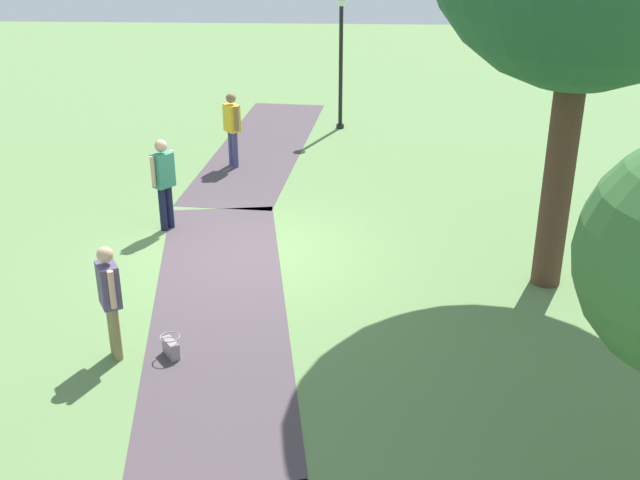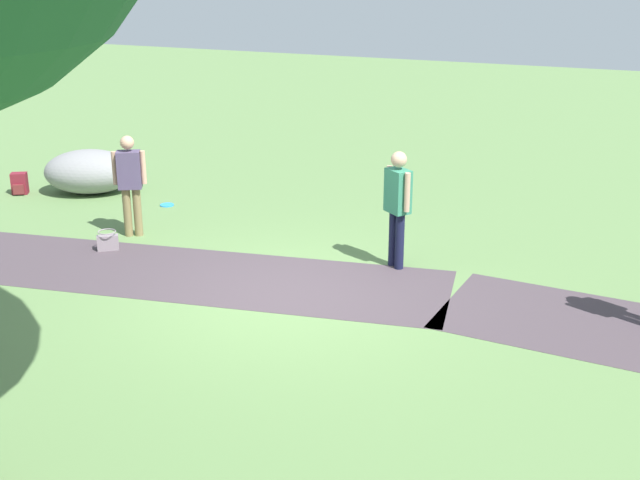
{
  "view_description": "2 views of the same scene",
  "coord_description": "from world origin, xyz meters",
  "px_view_note": "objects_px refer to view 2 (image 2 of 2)",
  "views": [
    {
      "loc": [
        12.27,
        1.79,
        5.87
      ],
      "look_at": [
        1.01,
        1.29,
        0.75
      ],
      "focal_mm": 44.62,
      "sensor_mm": 36.0,
      "label": 1
    },
    {
      "loc": [
        -4.24,
        9.22,
        4.4
      ],
      "look_at": [
        -0.73,
        0.58,
        1.09
      ],
      "focal_mm": 46.85,
      "sensor_mm": 36.0,
      "label": 2
    }
  ],
  "objects_px": {
    "man_near_boulder": "(398,201)",
    "frisbee_on_grass": "(167,205)",
    "lawn_boulder": "(90,171)",
    "handbag_on_grass": "(108,242)",
    "backpack_by_boulder": "(20,184)",
    "woman_with_handbag": "(130,179)"
  },
  "relations": [
    {
      "from": "man_near_boulder",
      "to": "frisbee_on_grass",
      "type": "xyz_separation_m",
      "value": [
        4.68,
        -1.34,
        -0.98
      ]
    },
    {
      "from": "man_near_boulder",
      "to": "frisbee_on_grass",
      "type": "relative_size",
      "value": 7.0
    },
    {
      "from": "woman_with_handbag",
      "to": "handbag_on_grass",
      "type": "xyz_separation_m",
      "value": [
        -0.03,
        0.73,
        -0.8
      ]
    },
    {
      "from": "woman_with_handbag",
      "to": "man_near_boulder",
      "type": "bearing_deg",
      "value": -176.58
    },
    {
      "from": "lawn_boulder",
      "to": "man_near_boulder",
      "type": "height_order",
      "value": "man_near_boulder"
    },
    {
      "from": "lawn_boulder",
      "to": "man_near_boulder",
      "type": "bearing_deg",
      "value": 166.71
    },
    {
      "from": "handbag_on_grass",
      "to": "frisbee_on_grass",
      "type": "distance_m",
      "value": 2.37
    },
    {
      "from": "lawn_boulder",
      "to": "frisbee_on_grass",
      "type": "bearing_deg",
      "value": 174.04
    },
    {
      "from": "woman_with_handbag",
      "to": "frisbee_on_grass",
      "type": "height_order",
      "value": "woman_with_handbag"
    },
    {
      "from": "woman_with_handbag",
      "to": "handbag_on_grass",
      "type": "distance_m",
      "value": 1.08
    },
    {
      "from": "handbag_on_grass",
      "to": "frisbee_on_grass",
      "type": "height_order",
      "value": "handbag_on_grass"
    },
    {
      "from": "handbag_on_grass",
      "to": "backpack_by_boulder",
      "type": "relative_size",
      "value": 0.95
    },
    {
      "from": "frisbee_on_grass",
      "to": "lawn_boulder",
      "type": "bearing_deg",
      "value": -5.96
    },
    {
      "from": "handbag_on_grass",
      "to": "backpack_by_boulder",
      "type": "distance_m",
      "value": 3.87
    },
    {
      "from": "lawn_boulder",
      "to": "handbag_on_grass",
      "type": "relative_size",
      "value": 5.27
    },
    {
      "from": "lawn_boulder",
      "to": "woman_with_handbag",
      "type": "relative_size",
      "value": 1.23
    },
    {
      "from": "lawn_boulder",
      "to": "woman_with_handbag",
      "type": "bearing_deg",
      "value": 140.41
    },
    {
      "from": "man_near_boulder",
      "to": "frisbee_on_grass",
      "type": "height_order",
      "value": "man_near_boulder"
    },
    {
      "from": "lawn_boulder",
      "to": "handbag_on_grass",
      "type": "distance_m",
      "value": 3.34
    },
    {
      "from": "handbag_on_grass",
      "to": "frisbee_on_grass",
      "type": "bearing_deg",
      "value": -79.88
    },
    {
      "from": "man_near_boulder",
      "to": "frisbee_on_grass",
      "type": "distance_m",
      "value": 4.97
    },
    {
      "from": "handbag_on_grass",
      "to": "frisbee_on_grass",
      "type": "relative_size",
      "value": 1.56
    }
  ]
}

